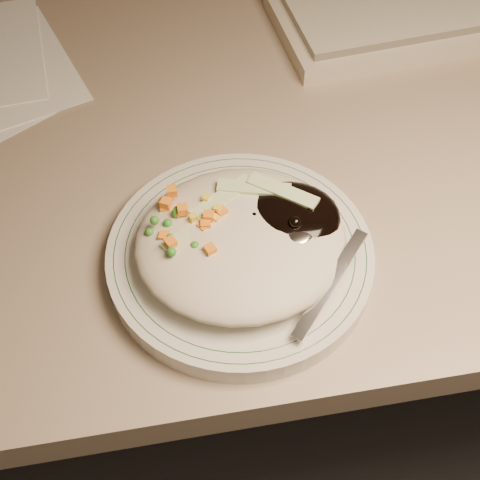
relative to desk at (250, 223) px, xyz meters
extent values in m
cube|color=gray|center=(0.00, 0.00, 0.18)|extent=(1.40, 0.70, 0.04)
cylinder|color=silver|center=(-0.05, -0.20, 0.21)|extent=(0.25, 0.25, 0.02)
torus|color=#144723|center=(-0.05, -0.20, 0.22)|extent=(0.24, 0.24, 0.00)
torus|color=#144723|center=(-0.05, -0.20, 0.22)|extent=(0.22, 0.22, 0.00)
ellipsoid|color=beige|center=(-0.05, -0.21, 0.24)|extent=(0.19, 0.18, 0.04)
ellipsoid|color=black|center=(0.00, -0.19, 0.25)|extent=(0.10, 0.09, 0.03)
ellipsoid|color=orange|center=(-0.09, -0.19, 0.24)|extent=(0.08, 0.08, 0.02)
sphere|color=black|center=(-0.03, -0.19, 0.25)|extent=(0.01, 0.01, 0.01)
sphere|color=black|center=(-0.01, -0.19, 0.25)|extent=(0.01, 0.01, 0.01)
sphere|color=black|center=(0.02, -0.20, 0.26)|extent=(0.01, 0.01, 0.01)
sphere|color=black|center=(0.01, -0.18, 0.25)|extent=(0.01, 0.01, 0.01)
sphere|color=black|center=(0.00, -0.21, 0.26)|extent=(0.01, 0.01, 0.01)
sphere|color=black|center=(-0.01, -0.20, 0.25)|extent=(0.01, 0.01, 0.01)
sphere|color=black|center=(0.00, -0.18, 0.25)|extent=(0.01, 0.01, 0.01)
cube|color=orange|center=(-0.10, -0.18, 0.26)|extent=(0.01, 0.01, 0.01)
cube|color=orange|center=(-0.08, -0.20, 0.25)|extent=(0.01, 0.01, 0.01)
cube|color=orange|center=(-0.11, -0.17, 0.26)|extent=(0.01, 0.01, 0.01)
cube|color=orange|center=(-0.08, -0.19, 0.26)|extent=(0.01, 0.01, 0.01)
cube|color=orange|center=(-0.08, -0.20, 0.26)|extent=(0.01, 0.01, 0.01)
cube|color=orange|center=(-0.11, -0.16, 0.25)|extent=(0.01, 0.01, 0.01)
cube|color=orange|center=(-0.10, -0.18, 0.26)|extent=(0.01, 0.01, 0.01)
cube|color=orange|center=(-0.08, -0.20, 0.26)|extent=(0.01, 0.01, 0.01)
cube|color=orange|center=(-0.06, -0.19, 0.26)|extent=(0.01, 0.01, 0.01)
cube|color=orange|center=(-0.10, -0.16, 0.26)|extent=(0.01, 0.01, 0.01)
cube|color=orange|center=(-0.11, -0.22, 0.26)|extent=(0.01, 0.01, 0.01)
cube|color=orange|center=(-0.08, -0.23, 0.26)|extent=(0.01, 0.01, 0.01)
cube|color=orange|center=(-0.12, -0.20, 0.25)|extent=(0.01, 0.01, 0.01)
cube|color=orange|center=(-0.11, -0.17, 0.25)|extent=(0.01, 0.01, 0.01)
sphere|color=#388C28|center=(-0.08, -0.19, 0.25)|extent=(0.01, 0.01, 0.01)
sphere|color=#388C28|center=(-0.11, -0.22, 0.26)|extent=(0.01, 0.01, 0.01)
sphere|color=#388C28|center=(-0.11, -0.19, 0.26)|extent=(0.01, 0.01, 0.01)
sphere|color=#388C28|center=(-0.12, -0.19, 0.26)|extent=(0.01, 0.01, 0.01)
sphere|color=#388C28|center=(-0.08, -0.18, 0.25)|extent=(0.01, 0.01, 0.01)
sphere|color=#388C28|center=(-0.08, -0.22, 0.25)|extent=(0.01, 0.01, 0.01)
sphere|color=#388C28|center=(-0.09, -0.19, 0.25)|extent=(0.01, 0.01, 0.01)
sphere|color=#388C28|center=(-0.10, -0.21, 0.25)|extent=(0.01, 0.01, 0.01)
sphere|color=#388C28|center=(-0.13, -0.19, 0.25)|extent=(0.01, 0.01, 0.01)
sphere|color=#388C28|center=(-0.10, -0.18, 0.26)|extent=(0.01, 0.01, 0.01)
sphere|color=#388C28|center=(-0.10, -0.18, 0.26)|extent=(0.01, 0.01, 0.01)
sphere|color=#388C28|center=(-0.11, -0.20, 0.25)|extent=(0.01, 0.01, 0.01)
sphere|color=#388C28|center=(-0.09, -0.22, 0.26)|extent=(0.01, 0.01, 0.01)
sphere|color=#388C28|center=(-0.06, -0.17, 0.25)|extent=(0.01, 0.01, 0.01)
cube|color=yellow|center=(-0.08, -0.18, 0.25)|extent=(0.01, 0.01, 0.01)
cube|color=yellow|center=(-0.07, -0.19, 0.26)|extent=(0.01, 0.01, 0.01)
cube|color=yellow|center=(-0.09, -0.18, 0.25)|extent=(0.01, 0.01, 0.01)
cube|color=yellow|center=(-0.09, -0.19, 0.26)|extent=(0.01, 0.01, 0.01)
cube|color=yellow|center=(-0.09, -0.20, 0.25)|extent=(0.01, 0.01, 0.01)
cube|color=yellow|center=(-0.07, -0.19, 0.26)|extent=(0.01, 0.01, 0.01)
cube|color=yellow|center=(-0.07, -0.17, 0.26)|extent=(0.01, 0.01, 0.01)
cube|color=yellow|center=(-0.08, -0.20, 0.25)|extent=(0.01, 0.01, 0.01)
cube|color=#B2D18C|center=(-0.06, -0.17, 0.26)|extent=(0.07, 0.05, 0.00)
cube|color=#B2D18C|center=(-0.03, -0.16, 0.26)|extent=(0.07, 0.03, 0.00)
cube|color=#B2D18C|center=(-0.09, -0.20, 0.26)|extent=(0.06, 0.05, 0.00)
cube|color=#B2D18C|center=(0.00, -0.17, 0.26)|extent=(0.06, 0.05, 0.00)
cube|color=#B2D18C|center=(-0.04, -0.21, 0.25)|extent=(0.07, 0.04, 0.00)
cube|color=#B2D18C|center=(-0.04, -0.20, 0.25)|extent=(0.07, 0.04, 0.00)
ellipsoid|color=silver|center=(0.00, -0.22, 0.25)|extent=(0.06, 0.06, 0.01)
cube|color=silver|center=(0.02, -0.27, 0.24)|extent=(0.09, 0.09, 0.03)
cube|color=beige|center=(0.30, 0.14, 0.21)|extent=(0.49, 0.21, 0.02)
camera|label=1|loc=(-0.11, -0.57, 0.72)|focal=50.00mm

